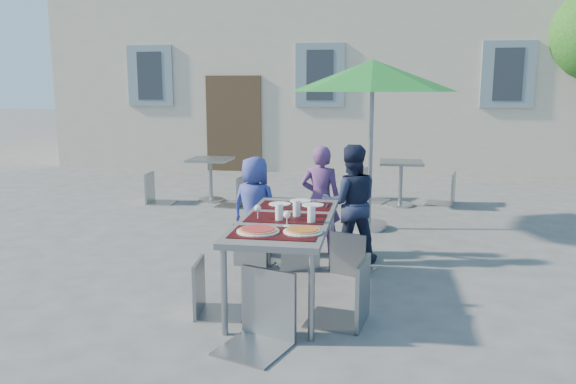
% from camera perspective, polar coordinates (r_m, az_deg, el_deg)
% --- Properties ---
extents(ground, '(90.00, 90.00, 0.00)m').
position_cam_1_polar(ground, '(5.74, -5.08, -8.93)').
color(ground, '#4E4E51').
rests_on(ground, ground).
extents(dining_table, '(0.80, 1.85, 0.76)m').
position_cam_1_polar(dining_table, '(5.07, -0.20, -3.28)').
color(dining_table, '#3F4044').
rests_on(dining_table, ground).
extents(pizza_near_left, '(0.35, 0.35, 0.03)m').
position_cam_1_polar(pizza_near_left, '(4.57, -3.07, -3.89)').
color(pizza_near_left, white).
rests_on(pizza_near_left, dining_table).
extents(pizza_near_right, '(0.32, 0.32, 0.03)m').
position_cam_1_polar(pizza_near_right, '(4.55, 1.53, -3.94)').
color(pizza_near_right, white).
rests_on(pizza_near_right, dining_table).
extents(glassware, '(0.56, 0.44, 0.15)m').
position_cam_1_polar(glassware, '(4.96, 0.30, -2.02)').
color(glassware, silver).
rests_on(glassware, dining_table).
extents(place_settings, '(0.59, 0.42, 0.01)m').
position_cam_1_polar(place_settings, '(5.67, 1.03, -1.14)').
color(place_settings, white).
rests_on(place_settings, dining_table).
extents(child_0, '(0.64, 0.49, 1.15)m').
position_cam_1_polar(child_0, '(6.42, -3.39, -1.48)').
color(child_0, '#333E8E').
rests_on(child_0, ground).
extents(child_1, '(0.48, 0.33, 1.27)m').
position_cam_1_polar(child_1, '(6.48, 3.34, -0.82)').
color(child_1, '#613771').
rests_on(child_1, ground).
extents(child_2, '(0.70, 0.49, 1.31)m').
position_cam_1_polar(child_2, '(6.23, 6.37, -1.16)').
color(child_2, '#1A203B').
rests_on(child_2, ground).
extents(chair_0, '(0.47, 0.47, 0.88)m').
position_cam_1_polar(chair_0, '(6.07, -3.52, -2.77)').
color(chair_0, slate).
rests_on(chair_0, ground).
extents(chair_1, '(0.54, 0.54, 0.94)m').
position_cam_1_polar(chair_1, '(5.95, 1.09, -2.67)').
color(chair_1, gray).
rests_on(chair_1, ground).
extents(chair_2, '(0.49, 0.49, 0.86)m').
position_cam_1_polar(chair_2, '(5.82, 6.50, -3.55)').
color(chair_2, gray).
rests_on(chair_2, ground).
extents(chair_3, '(0.44, 0.44, 0.89)m').
position_cam_1_polar(chair_3, '(4.80, -8.02, -6.38)').
color(chair_3, gray).
rests_on(chair_3, ground).
extents(chair_4, '(0.53, 0.53, 1.04)m').
position_cam_1_polar(chair_4, '(4.56, 6.38, -6.01)').
color(chair_4, gray).
rests_on(chair_4, ground).
extents(chair_5, '(0.60, 0.60, 1.06)m').
position_cam_1_polar(chair_5, '(4.17, -2.81, -7.34)').
color(chair_5, gray).
rests_on(chair_5, ground).
extents(patio_umbrella, '(2.19, 2.19, 2.28)m').
position_cam_1_polar(patio_umbrella, '(7.60, 8.59, 11.43)').
color(patio_umbrella, '#ABADB3').
rests_on(patio_umbrella, ground).
extents(cafe_table_0, '(0.69, 0.69, 0.74)m').
position_cam_1_polar(cafe_table_0, '(9.66, -7.87, 2.01)').
color(cafe_table_0, '#ABADB3').
rests_on(cafe_table_0, ground).
extents(bg_chair_l_0, '(0.47, 0.46, 0.98)m').
position_cam_1_polar(bg_chair_l_0, '(9.65, -13.37, 2.26)').
color(bg_chair_l_0, '#90969B').
rests_on(bg_chair_l_0, ground).
extents(bg_chair_r_0, '(0.47, 0.46, 0.94)m').
position_cam_1_polar(bg_chair_r_0, '(9.16, -5.36, 1.93)').
color(bg_chair_r_0, gray).
rests_on(bg_chair_r_0, ground).
extents(cafe_table_1, '(0.69, 0.69, 0.74)m').
position_cam_1_polar(cafe_table_1, '(9.35, 11.39, 1.64)').
color(cafe_table_1, '#ABADB3').
rests_on(cafe_table_1, ground).
extents(bg_chair_l_1, '(0.62, 0.62, 1.06)m').
position_cam_1_polar(bg_chair_l_1, '(9.71, 8.24, 2.78)').
color(bg_chair_l_1, gray).
rests_on(bg_chair_l_1, ground).
extents(bg_chair_r_1, '(0.53, 0.53, 1.01)m').
position_cam_1_polar(bg_chair_r_1, '(9.65, 15.92, 2.26)').
color(bg_chair_r_1, gray).
rests_on(bg_chair_r_1, ground).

